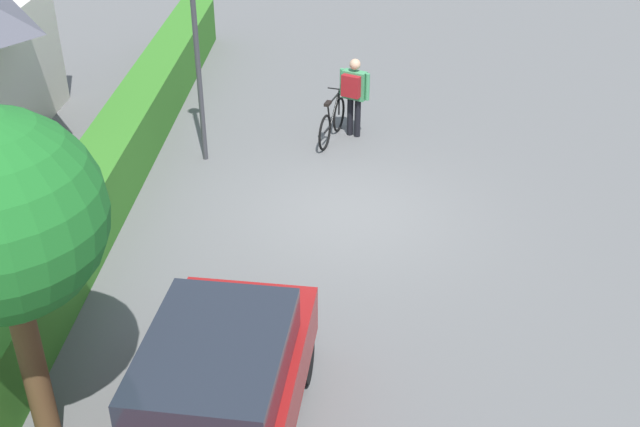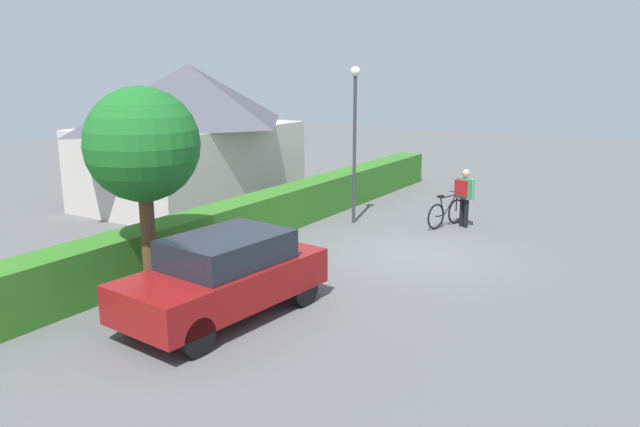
{
  "view_description": "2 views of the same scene",
  "coord_description": "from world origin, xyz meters",
  "px_view_note": "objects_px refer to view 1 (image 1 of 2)",
  "views": [
    {
      "loc": [
        -11.96,
        -0.01,
        7.06
      ],
      "look_at": [
        -2.03,
        0.43,
        1.17
      ],
      "focal_mm": 43.99,
      "sensor_mm": 36.0,
      "label": 1
    },
    {
      "loc": [
        -13.64,
        -5.65,
        4.48
      ],
      "look_at": [
        -2.1,
        1.52,
        1.27
      ],
      "focal_mm": 34.56,
      "sensor_mm": 36.0,
      "label": 2
    }
  ],
  "objects_px": {
    "parked_car_near": "(216,398)",
    "street_lamp": "(194,15)",
    "person_rider": "(354,90)",
    "bicycle": "(332,122)"
  },
  "relations": [
    {
      "from": "parked_car_near",
      "to": "bicycle",
      "type": "distance_m",
      "value": 8.63
    },
    {
      "from": "parked_car_near",
      "to": "bicycle",
      "type": "xyz_separation_m",
      "value": [
        8.56,
        -1.04,
        -0.41
      ]
    },
    {
      "from": "bicycle",
      "to": "person_rider",
      "type": "bearing_deg",
      "value": -65.14
    },
    {
      "from": "person_rider",
      "to": "parked_car_near",
      "type": "bearing_deg",
      "value": 170.46
    },
    {
      "from": "parked_car_near",
      "to": "bicycle",
      "type": "bearing_deg",
      "value": -6.91
    },
    {
      "from": "bicycle",
      "to": "street_lamp",
      "type": "bearing_deg",
      "value": 111.97
    },
    {
      "from": "parked_car_near",
      "to": "street_lamp",
      "type": "distance_m",
      "value": 7.97
    },
    {
      "from": "bicycle",
      "to": "person_rider",
      "type": "height_order",
      "value": "person_rider"
    },
    {
      "from": "person_rider",
      "to": "street_lamp",
      "type": "relative_size",
      "value": 0.37
    },
    {
      "from": "person_rider",
      "to": "street_lamp",
      "type": "xyz_separation_m",
      "value": [
        -1.21,
        2.94,
        1.88
      ]
    }
  ]
}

